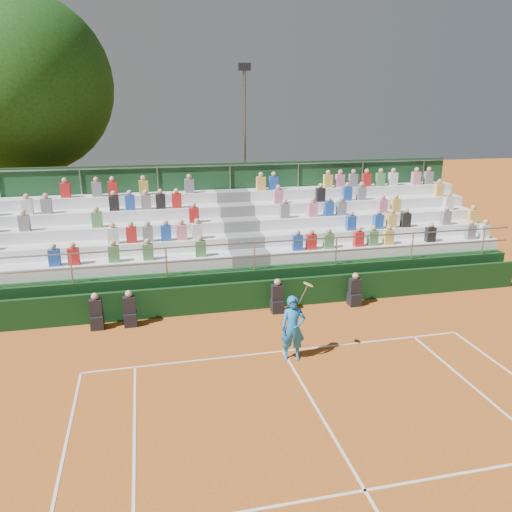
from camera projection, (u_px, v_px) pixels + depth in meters
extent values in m
plane|color=#BB5D1F|center=(283.00, 351.00, 14.19)|extent=(90.00, 90.00, 0.00)
cube|color=white|center=(283.00, 351.00, 14.19)|extent=(11.00, 0.06, 0.01)
cube|color=white|center=(322.00, 417.00, 11.21)|extent=(0.06, 6.40, 0.01)
cube|color=white|center=(365.00, 490.00, 9.07)|extent=(8.22, 0.06, 0.01)
cube|color=black|center=(258.00, 295.00, 17.03)|extent=(20.00, 0.15, 1.00)
cube|color=black|center=(97.00, 322.00, 15.58)|extent=(0.40, 0.40, 0.44)
cube|color=black|center=(96.00, 308.00, 15.44)|extent=(0.38, 0.25, 0.55)
sphere|color=tan|center=(95.00, 296.00, 15.33)|extent=(0.22, 0.22, 0.22)
cube|color=black|center=(131.00, 319.00, 15.80)|extent=(0.40, 0.40, 0.44)
cube|color=black|center=(129.00, 305.00, 15.66)|extent=(0.38, 0.25, 0.55)
sphere|color=tan|center=(129.00, 294.00, 15.55)|extent=(0.22, 0.22, 0.22)
cube|color=black|center=(277.00, 306.00, 16.81)|extent=(0.40, 0.40, 0.44)
cube|color=black|center=(277.00, 293.00, 16.67)|extent=(0.38, 0.25, 0.55)
sphere|color=tan|center=(277.00, 282.00, 16.56)|extent=(0.22, 0.22, 0.22)
cube|color=black|center=(354.00, 299.00, 17.40)|extent=(0.40, 0.40, 0.44)
cube|color=black|center=(355.00, 286.00, 17.26)|extent=(0.38, 0.25, 0.55)
sphere|color=tan|center=(356.00, 276.00, 17.15)|extent=(0.22, 0.22, 0.22)
cube|color=black|center=(241.00, 265.00, 19.90)|extent=(20.00, 5.20, 1.20)
cube|color=white|center=(96.00, 268.00, 16.97)|extent=(9.30, 0.85, 0.42)
cube|color=white|center=(385.00, 248.00, 19.23)|extent=(9.30, 0.85, 0.42)
cube|color=slate|center=(249.00, 257.00, 18.10)|extent=(1.40, 0.85, 0.42)
cube|color=white|center=(96.00, 249.00, 17.64)|extent=(9.30, 0.85, 0.42)
cube|color=white|center=(376.00, 233.00, 19.90)|extent=(9.30, 0.85, 0.42)
cube|color=slate|center=(244.00, 240.00, 18.77)|extent=(1.40, 0.85, 0.42)
cube|color=white|center=(97.00, 232.00, 18.31)|extent=(9.30, 0.85, 0.42)
cube|color=white|center=(367.00, 218.00, 20.57)|extent=(9.30, 0.85, 0.42)
cube|color=slate|center=(240.00, 224.00, 19.44)|extent=(1.40, 0.85, 0.42)
cube|color=white|center=(98.00, 216.00, 18.98)|extent=(9.30, 0.85, 0.42)
cube|color=white|center=(359.00, 204.00, 21.24)|extent=(9.30, 0.85, 0.42)
cube|color=slate|center=(236.00, 210.00, 20.11)|extent=(1.40, 0.85, 0.42)
cube|color=white|center=(99.00, 201.00, 19.65)|extent=(9.30, 0.85, 0.42)
cube|color=white|center=(352.00, 191.00, 21.91)|extent=(9.30, 0.85, 0.42)
cube|color=slate|center=(232.00, 196.00, 20.78)|extent=(1.40, 0.85, 0.42)
cube|color=#183F21|center=(230.00, 214.00, 21.53)|extent=(20.00, 0.12, 4.40)
cylinder|color=gray|center=(254.00, 243.00, 17.05)|extent=(20.00, 0.05, 0.05)
cylinder|color=gray|center=(230.00, 165.00, 20.83)|extent=(20.00, 0.05, 0.05)
cube|color=#1E4CB2|center=(54.00, 258.00, 16.42)|extent=(0.36, 0.24, 0.56)
cube|color=red|center=(74.00, 256.00, 16.55)|extent=(0.36, 0.24, 0.56)
cube|color=#4C8C4C|center=(114.00, 254.00, 16.82)|extent=(0.36, 0.24, 0.56)
cube|color=#4C8C4C|center=(148.00, 252.00, 17.06)|extent=(0.36, 0.24, 0.56)
cube|color=#4C8C4C|center=(201.00, 249.00, 17.44)|extent=(0.36, 0.24, 0.56)
cube|color=silver|center=(113.00, 236.00, 17.49)|extent=(0.36, 0.24, 0.56)
cube|color=red|center=(132.00, 235.00, 17.62)|extent=(0.36, 0.24, 0.56)
cube|color=slate|center=(148.00, 234.00, 17.74)|extent=(0.36, 0.24, 0.56)
cube|color=#1E4CB2|center=(166.00, 233.00, 17.87)|extent=(0.36, 0.24, 0.56)
cube|color=pink|center=(182.00, 232.00, 17.99)|extent=(0.36, 0.24, 0.56)
cube|color=silver|center=(197.00, 231.00, 18.11)|extent=(0.36, 0.24, 0.56)
cube|color=slate|center=(24.00, 223.00, 17.52)|extent=(0.36, 0.24, 0.56)
cube|color=#4C8C4C|center=(97.00, 220.00, 18.04)|extent=(0.36, 0.24, 0.56)
cube|color=red|center=(194.00, 215.00, 18.78)|extent=(0.36, 0.24, 0.56)
cube|color=silver|center=(28.00, 207.00, 18.19)|extent=(0.36, 0.24, 0.56)
cube|color=slate|center=(47.00, 206.00, 18.33)|extent=(0.36, 0.24, 0.56)
cube|color=black|center=(114.00, 203.00, 18.83)|extent=(0.36, 0.24, 0.56)
cube|color=#1E4CB2|center=(130.00, 203.00, 18.96)|extent=(0.36, 0.24, 0.56)
cube|color=slate|center=(146.00, 202.00, 19.08)|extent=(0.36, 0.24, 0.56)
cube|color=black|center=(161.00, 201.00, 19.20)|extent=(0.36, 0.24, 0.56)
cube|color=red|center=(177.00, 201.00, 19.33)|extent=(0.36, 0.24, 0.56)
cube|color=red|center=(65.00, 190.00, 19.12)|extent=(0.36, 0.24, 0.56)
cube|color=slate|center=(97.00, 189.00, 19.37)|extent=(0.36, 0.24, 0.56)
cube|color=red|center=(113.00, 189.00, 19.49)|extent=(0.36, 0.24, 0.56)
cube|color=gold|center=(144.00, 188.00, 19.74)|extent=(0.36, 0.24, 0.56)
cube|color=slate|center=(189.00, 186.00, 20.12)|extent=(0.36, 0.24, 0.56)
cube|color=#1E4CB2|center=(297.00, 243.00, 18.19)|extent=(0.36, 0.24, 0.56)
cube|color=red|center=(311.00, 242.00, 18.30)|extent=(0.36, 0.24, 0.56)
cube|color=#4C8C4C|center=(328.00, 241.00, 18.44)|extent=(0.36, 0.24, 0.56)
cube|color=red|center=(358.00, 239.00, 18.70)|extent=(0.36, 0.24, 0.56)
cube|color=#4C8C4C|center=(373.00, 238.00, 18.82)|extent=(0.36, 0.24, 0.56)
cube|color=gold|center=(388.00, 237.00, 18.95)|extent=(0.36, 0.24, 0.56)
cube|color=black|center=(430.00, 235.00, 19.33)|extent=(0.36, 0.24, 0.56)
cube|color=slate|center=(470.00, 232.00, 19.70)|extent=(0.36, 0.24, 0.56)
cube|color=silver|center=(485.00, 231.00, 19.84)|extent=(0.36, 0.24, 0.56)
cube|color=#1E4CB2|center=(351.00, 223.00, 19.37)|extent=(0.36, 0.24, 0.56)
cube|color=#1E4CB2|center=(378.00, 221.00, 19.62)|extent=(0.36, 0.24, 0.56)
cube|color=gold|center=(391.00, 221.00, 19.74)|extent=(0.36, 0.24, 0.56)
cube|color=black|center=(406.00, 220.00, 19.87)|extent=(0.36, 0.24, 0.56)
cube|color=slate|center=(446.00, 218.00, 20.25)|extent=(0.36, 0.24, 0.56)
cube|color=gold|center=(472.00, 216.00, 20.50)|extent=(0.36, 0.24, 0.56)
cube|color=slate|center=(285.00, 211.00, 19.53)|extent=(0.36, 0.24, 0.56)
cube|color=pink|center=(313.00, 210.00, 19.77)|extent=(0.36, 0.24, 0.56)
cube|color=#1E4CB2|center=(329.00, 209.00, 19.92)|extent=(0.36, 0.24, 0.56)
cube|color=slate|center=(341.00, 208.00, 20.03)|extent=(0.36, 0.24, 0.56)
cube|color=pink|center=(382.00, 206.00, 20.41)|extent=(0.36, 0.24, 0.56)
cube|color=gold|center=(396.00, 206.00, 20.53)|extent=(0.36, 0.24, 0.56)
cube|color=silver|center=(448.00, 203.00, 21.05)|extent=(0.36, 0.24, 0.56)
cube|color=pink|center=(278.00, 197.00, 20.19)|extent=(0.36, 0.24, 0.56)
cube|color=black|center=(320.00, 195.00, 20.57)|extent=(0.36, 0.24, 0.56)
cube|color=#1E4CB2|center=(347.00, 194.00, 20.82)|extent=(0.36, 0.24, 0.56)
cube|color=slate|center=(361.00, 193.00, 20.96)|extent=(0.36, 0.24, 0.56)
cube|color=gold|center=(439.00, 190.00, 21.73)|extent=(0.36, 0.24, 0.56)
cube|color=gold|center=(261.00, 184.00, 20.75)|extent=(0.36, 0.24, 0.56)
cube|color=#1E4CB2|center=(274.00, 183.00, 20.87)|extent=(0.36, 0.24, 0.56)
cube|color=gold|center=(328.00, 181.00, 21.38)|extent=(0.36, 0.24, 0.56)
cube|color=pink|center=(340.00, 181.00, 21.49)|extent=(0.36, 0.24, 0.56)
cube|color=slate|center=(353.00, 180.00, 21.62)|extent=(0.36, 0.24, 0.56)
cube|color=red|center=(366.00, 180.00, 21.75)|extent=(0.36, 0.24, 0.56)
cube|color=#4C8C4C|center=(380.00, 179.00, 21.89)|extent=(0.36, 0.24, 0.56)
cube|color=silver|center=(393.00, 179.00, 22.02)|extent=(0.36, 0.24, 0.56)
cube|color=pink|center=(416.00, 178.00, 22.26)|extent=(0.36, 0.24, 0.56)
cube|color=slate|center=(428.00, 178.00, 22.39)|extent=(0.36, 0.24, 0.56)
imported|color=blue|center=(293.00, 328.00, 13.52)|extent=(0.73, 0.54, 1.83)
cylinder|color=gray|center=(303.00, 295.00, 13.30)|extent=(0.26, 0.03, 0.51)
cylinder|color=#E5D866|center=(308.00, 284.00, 13.25)|extent=(0.26, 0.28, 0.14)
cylinder|color=#351E13|center=(38.00, 203.00, 23.92)|extent=(0.50, 0.50, 4.41)
sphere|color=#13390F|center=(23.00, 85.00, 22.35)|extent=(7.94, 7.94, 7.94)
cylinder|color=gray|center=(245.00, 157.00, 25.42)|extent=(0.16, 0.16, 8.31)
cube|color=black|center=(244.00, 67.00, 24.16)|extent=(0.60, 0.25, 0.35)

